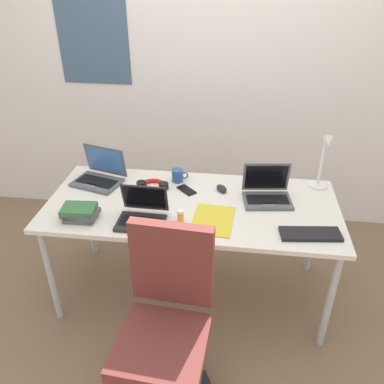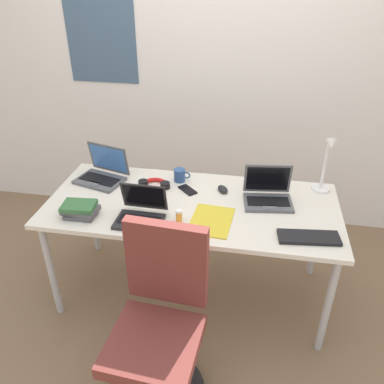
{
  "view_description": "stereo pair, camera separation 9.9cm",
  "coord_description": "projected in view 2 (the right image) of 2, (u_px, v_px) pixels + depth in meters",
  "views": [
    {
      "loc": [
        0.26,
        -2.06,
        2.06
      ],
      "look_at": [
        0.0,
        0.0,
        0.82
      ],
      "focal_mm": 37.13,
      "sensor_mm": 36.0,
      "label": 1
    },
    {
      "loc": [
        0.36,
        -2.05,
        2.06
      ],
      "look_at": [
        0.0,
        0.0,
        0.82
      ],
      "focal_mm": 37.13,
      "sensor_mm": 36.0,
      "label": 2
    }
  ],
  "objects": [
    {
      "name": "laptop_back_left",
      "position": [
        102.0,
        174.0,
        2.7
      ],
      "size": [
        0.36,
        0.32,
        0.23
      ],
      "color": "#515459",
      "rests_on": "desk"
    },
    {
      "name": "coffee_mug",
      "position": [
        180.0,
        175.0,
        2.68
      ],
      "size": [
        0.11,
        0.08,
        0.09
      ],
      "color": "#2D518C",
      "rests_on": "desk"
    },
    {
      "name": "ground_plane",
      "position": [
        192.0,
        290.0,
        2.84
      ],
      "size": [
        12.0,
        12.0,
        0.0
      ],
      "primitive_type": "plane",
      "color": "#7A6047"
    },
    {
      "name": "pill_bottle",
      "position": [
        179.0,
        216.0,
        2.27
      ],
      "size": [
        0.04,
        0.04,
        0.08
      ],
      "color": "gold",
      "rests_on": "desk"
    },
    {
      "name": "external_keyboard",
      "position": [
        309.0,
        237.0,
        2.14
      ],
      "size": [
        0.34,
        0.16,
        0.02
      ],
      "primitive_type": "cube",
      "rotation": [
        0.0,
        0.0,
        0.11
      ],
      "color": "black",
      "rests_on": "desk"
    },
    {
      "name": "headphones",
      "position": [
        154.0,
        185.0,
        2.62
      ],
      "size": [
        0.21,
        0.18,
        0.04
      ],
      "color": "red",
      "rests_on": "desk"
    },
    {
      "name": "desk",
      "position": [
        192.0,
        211.0,
        2.49
      ],
      "size": [
        1.8,
        0.8,
        0.74
      ],
      "color": "silver",
      "rests_on": "ground_plane"
    },
    {
      "name": "book_stack",
      "position": [
        80.0,
        210.0,
        2.32
      ],
      "size": [
        0.21,
        0.15,
        0.08
      ],
      "color": "#4C4C51",
      "rests_on": "desk"
    },
    {
      "name": "paper_folder_mid_desk",
      "position": [
        211.0,
        220.0,
        2.29
      ],
      "size": [
        0.25,
        0.33,
        0.01
      ],
      "primitive_type": "cube",
      "rotation": [
        0.0,
        0.0,
        -0.07
      ],
      "color": "gold",
      "rests_on": "desk"
    },
    {
      "name": "desk_lamp",
      "position": [
        326.0,
        165.0,
        2.47
      ],
      "size": [
        0.12,
        0.18,
        0.4
      ],
      "color": "white",
      "rests_on": "desk"
    },
    {
      "name": "computer_mouse",
      "position": [
        223.0,
        189.0,
        2.57
      ],
      "size": [
        0.1,
        0.11,
        0.03
      ],
      "primitive_type": "ellipsoid",
      "rotation": [
        0.0,
        0.0,
        0.54
      ],
      "color": "black",
      "rests_on": "desk"
    },
    {
      "name": "wall_back",
      "position": [
        216.0,
        69.0,
        3.1
      ],
      "size": [
        6.0,
        0.13,
        2.6
      ],
      "color": "silver",
      "rests_on": "ground_plane"
    },
    {
      "name": "laptop_center",
      "position": [
        141.0,
        214.0,
        2.28
      ],
      "size": [
        0.28,
        0.24,
        0.2
      ],
      "color": "#232326",
      "rests_on": "desk"
    },
    {
      "name": "office_chair",
      "position": [
        159.0,
        334.0,
        2.02
      ],
      "size": [
        0.52,
        0.55,
        0.97
      ],
      "color": "black",
      "rests_on": "ground_plane"
    },
    {
      "name": "cell_phone",
      "position": [
        188.0,
        190.0,
        2.59
      ],
      "size": [
        0.14,
        0.14,
        0.01
      ],
      "primitive_type": "cube",
      "rotation": [
        0.0,
        0.0,
        0.78
      ],
      "color": "black",
      "rests_on": "desk"
    },
    {
      "name": "laptop_mid_desk",
      "position": [
        268.0,
        195.0,
        2.45
      ],
      "size": [
        0.32,
        0.27,
        0.22
      ],
      "color": "#515459",
      "rests_on": "desk"
    }
  ]
}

